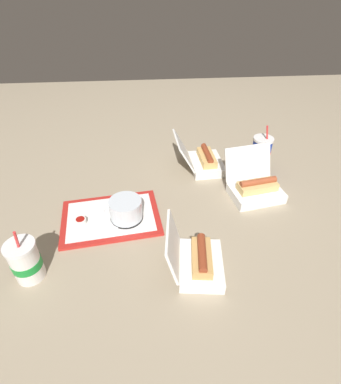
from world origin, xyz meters
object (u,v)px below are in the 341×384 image
object	(u,v)px
cake_container	(126,210)
plastic_fork	(92,208)
clamshell_hotdog_left	(204,161)
food_tray	(111,217)
ketchup_cup	(81,221)
soda_cup_back	(26,261)
clamshell_hotdog_center	(255,187)
soda_cup_left	(260,155)
clamshell_hotdog_corner	(198,260)

from	to	relation	value
cake_container	plastic_fork	world-z (taller)	cake_container
clamshell_hotdog_left	cake_container	bearing A→B (deg)	-136.23
food_tray	clamshell_hotdog_left	xyz separation A→B (m)	(0.41, 0.32, 0.03)
cake_container	clamshell_hotdog_left	size ratio (longest dim) A/B	0.53
ketchup_cup	clamshell_hotdog_left	size ratio (longest dim) A/B	0.17
food_tray	clamshell_hotdog_left	size ratio (longest dim) A/B	1.71
food_tray	soda_cup_back	world-z (taller)	soda_cup_back
soda_cup_back	clamshell_hotdog_center	bearing A→B (deg)	22.54
food_tray	clamshell_hotdog_left	distance (m)	0.53
cake_container	ketchup_cup	bearing A→B (deg)	-173.32
food_tray	soda_cup_left	bearing A→B (deg)	22.52
food_tray	plastic_fork	distance (m)	0.09
clamshell_hotdog_left	soda_cup_left	xyz separation A→B (m)	(0.25, -0.05, 0.05)
cake_container	soda_cup_back	world-z (taller)	soda_cup_back
clamshell_hotdog_corner	clamshell_hotdog_center	xyz separation A→B (m)	(0.30, 0.36, 0.00)
food_tray	ketchup_cup	bearing A→B (deg)	-162.43
clamshell_hotdog_left	soda_cup_back	distance (m)	0.86
cake_container	clamshell_hotdog_corner	world-z (taller)	clamshell_hotdog_corner
plastic_fork	clamshell_hotdog_center	xyz separation A→B (m)	(0.67, 0.05, 0.03)
cake_container	plastic_fork	size ratio (longest dim) A/B	1.13
cake_container	ketchup_cup	distance (m)	0.17
cake_container	clamshell_hotdog_left	bearing A→B (deg)	43.77
plastic_fork	soda_cup_back	bearing A→B (deg)	-95.98
clamshell_hotdog_corner	soda_cup_back	bearing A→B (deg)	178.19
cake_container	soda_cup_left	world-z (taller)	soda_cup_left
clamshell_hotdog_left	soda_cup_left	distance (m)	0.26
cake_container	clamshell_hotdog_left	world-z (taller)	clamshell_hotdog_left
plastic_fork	clamshell_hotdog_corner	size ratio (longest dim) A/B	0.53
ketchup_cup	soda_cup_back	world-z (taller)	soda_cup_back
soda_cup_back	food_tray	bearing A→B (deg)	46.61
plastic_fork	soda_cup_left	bearing A→B (deg)	38.81
plastic_fork	clamshell_hotdog_left	size ratio (longest dim) A/B	0.47
clamshell_hotdog_left	soda_cup_left	world-z (taller)	soda_cup_left
soda_cup_back	plastic_fork	bearing A→B (deg)	62.21
ketchup_cup	clamshell_hotdog_center	distance (m)	0.71
plastic_fork	food_tray	bearing A→B (deg)	-10.96
clamshell_hotdog_left	clamshell_hotdog_center	size ratio (longest dim) A/B	0.97
clamshell_hotdog_corner	soda_cup_back	distance (m)	0.53
soda_cup_left	food_tray	bearing A→B (deg)	-157.48
clamshell_hotdog_center	soda_cup_back	bearing A→B (deg)	-157.46
cake_container	clamshell_hotdog_center	xyz separation A→B (m)	(0.53, 0.11, -0.01)
cake_container	clamshell_hotdog_center	distance (m)	0.54
food_tray	clamshell_hotdog_left	bearing A→B (deg)	37.95
soda_cup_left	ketchup_cup	bearing A→B (deg)	-158.14
clamshell_hotdog_left	clamshell_hotdog_center	distance (m)	0.29
clamshell_hotdog_left	clamshell_hotdog_center	world-z (taller)	clamshell_hotdog_center
cake_container	plastic_fork	xyz separation A→B (m)	(-0.14, 0.06, -0.04)
clamshell_hotdog_center	soda_cup_back	xyz separation A→B (m)	(-0.82, -0.34, 0.03)
clamshell_hotdog_left	clamshell_hotdog_center	xyz separation A→B (m)	(0.18, -0.22, 0.00)
cake_container	soda_cup_back	xyz separation A→B (m)	(-0.29, -0.23, 0.02)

